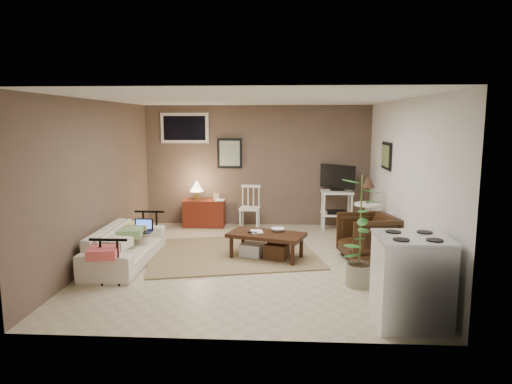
# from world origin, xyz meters

# --- Properties ---
(floor) EXTENTS (5.00, 5.00, 0.00)m
(floor) POSITION_xyz_m (0.00, 0.00, 0.00)
(floor) COLOR #C1B293
(floor) RESTS_ON ground
(art_back) EXTENTS (0.50, 0.03, 0.60)m
(art_back) POSITION_xyz_m (-0.55, 2.48, 1.45)
(art_back) COLOR black
(art_right) EXTENTS (0.03, 0.60, 0.45)m
(art_right) POSITION_xyz_m (2.23, 1.05, 1.52)
(art_right) COLOR black
(window) EXTENTS (0.96, 0.03, 0.60)m
(window) POSITION_xyz_m (-1.45, 2.48, 1.95)
(window) COLOR white
(rug) EXTENTS (2.96, 2.57, 0.02)m
(rug) POSITION_xyz_m (-0.28, 0.36, 0.01)
(rug) COLOR #87714E
(rug) RESTS_ON floor
(coffee_table) EXTENTS (1.26, 0.92, 0.43)m
(coffee_table) POSITION_xyz_m (0.26, 0.13, 0.24)
(coffee_table) COLOR black
(coffee_table) RESTS_ON floor
(sofa) EXTENTS (0.54, 1.85, 0.72)m
(sofa) POSITION_xyz_m (-1.80, -0.22, 0.36)
(sofa) COLOR silver
(sofa) RESTS_ON floor
(sofa_pillows) EXTENTS (0.36, 1.76, 0.12)m
(sofa_pillows) POSITION_xyz_m (-1.76, -0.44, 0.44)
(sofa_pillows) COLOR beige
(sofa_pillows) RESTS_ON sofa
(sofa_end_rails) EXTENTS (0.50, 1.85, 0.62)m
(sofa_end_rails) POSITION_xyz_m (-1.69, -0.22, 0.31)
(sofa_end_rails) COLOR black
(sofa_end_rails) RESTS_ON floor
(laptop) EXTENTS (0.28, 0.21, 0.19)m
(laptop) POSITION_xyz_m (-1.62, 0.09, 0.47)
(laptop) COLOR black
(laptop) RESTS_ON sofa
(red_console) EXTENTS (0.81, 0.36, 0.93)m
(red_console) POSITION_xyz_m (-1.06, 2.23, 0.32)
(red_console) COLOR maroon
(red_console) RESTS_ON floor
(spindle_chair) EXTENTS (0.40, 0.40, 0.84)m
(spindle_chair) POSITION_xyz_m (-0.13, 2.14, 0.39)
(spindle_chair) COLOR white
(spindle_chair) RESTS_ON floor
(tv_stand) EXTENTS (0.62, 0.52, 1.26)m
(tv_stand) POSITION_xyz_m (1.56, 2.15, 0.67)
(tv_stand) COLOR white
(tv_stand) RESTS_ON floor
(side_table) EXTENTS (0.44, 0.44, 1.19)m
(side_table) POSITION_xyz_m (1.94, 1.03, 0.74)
(side_table) COLOR white
(side_table) RESTS_ON floor
(armchair) EXTENTS (0.85, 0.89, 0.77)m
(armchair) POSITION_xyz_m (1.80, 0.17, 0.39)
(armchair) COLOR black
(armchair) RESTS_ON floor
(potted_plant) EXTENTS (0.36, 0.36, 1.45)m
(potted_plant) POSITION_xyz_m (1.49, -0.96, 0.77)
(potted_plant) COLOR gray
(potted_plant) RESTS_ON floor
(stove) EXTENTS (0.73, 0.67, 0.95)m
(stove) POSITION_xyz_m (1.83, -2.04, 0.47)
(stove) COLOR white
(stove) RESTS_ON floor
(bowl) EXTENTS (0.21, 0.06, 0.20)m
(bowl) POSITION_xyz_m (0.44, 0.26, 0.51)
(bowl) COLOR black
(bowl) RESTS_ON coffee_table
(book_table) EXTENTS (0.17, 0.05, 0.24)m
(book_table) POSITION_xyz_m (0.03, 0.16, 0.52)
(book_table) COLOR black
(book_table) RESTS_ON coffee_table
(book_console) EXTENTS (0.18, 0.03, 0.24)m
(book_console) POSITION_xyz_m (-0.80, 2.13, 0.66)
(book_console) COLOR black
(book_console) RESTS_ON red_console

